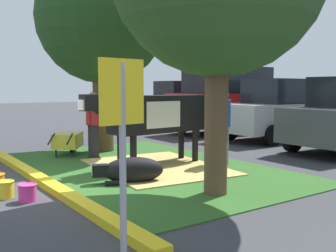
# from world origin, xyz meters

# --- Properties ---
(ground_plane) EXTENTS (80.00, 80.00, 0.00)m
(ground_plane) POSITION_xyz_m (0.00, 0.00, 0.00)
(ground_plane) COLOR #38383D
(grass_island) EXTENTS (6.98, 4.39, 0.02)m
(grass_island) POSITION_xyz_m (-0.45, 2.05, 0.01)
(grass_island) COLOR #2D5B23
(grass_island) RESTS_ON ground
(curb_yellow) EXTENTS (8.18, 0.24, 0.12)m
(curb_yellow) POSITION_xyz_m (-0.45, -0.30, 0.06)
(curb_yellow) COLOR yellow
(curb_yellow) RESTS_ON ground
(hay_bedding) EXTENTS (3.43, 2.72, 0.04)m
(hay_bedding) POSITION_xyz_m (-0.25, 2.18, 0.03)
(hay_bedding) COLOR tan
(hay_bedding) RESTS_ON ground
(shade_tree_left) EXTENTS (3.47, 3.47, 5.31)m
(shade_tree_left) POSITION_xyz_m (-2.99, 2.25, 3.54)
(shade_tree_left) COLOR brown
(shade_tree_left) RESTS_ON ground
(cow_holstein) EXTENTS (0.87, 3.14, 1.61)m
(cow_holstein) POSITION_xyz_m (-0.44, 2.27, 1.15)
(cow_holstein) COLOR black
(cow_holstein) RESTS_ON ground
(calf_lying) EXTENTS (0.86, 1.32, 0.48)m
(calf_lying) POSITION_xyz_m (0.64, 1.05, 0.24)
(calf_lying) COLOR black
(calf_lying) RESTS_ON ground
(person_handler) EXTENTS (0.34, 0.46, 1.63)m
(person_handler) POSITION_xyz_m (-2.09, 1.55, 0.88)
(person_handler) COLOR black
(person_handler) RESTS_ON ground
(person_visitor_near) EXTENTS (0.48, 0.34, 1.71)m
(person_visitor_near) POSITION_xyz_m (0.32, 3.57, 0.92)
(person_visitor_near) COLOR slate
(person_visitor_near) RESTS_ON ground
(wheelbarrow) EXTENTS (1.46, 1.24, 0.63)m
(wheelbarrow) POSITION_xyz_m (-2.88, 1.20, 0.39)
(wheelbarrow) COLOR gold
(wheelbarrow) RESTS_ON ground
(parking_sign) EXTENTS (0.09, 0.44, 1.98)m
(parking_sign) POSITION_xyz_m (3.86, -0.87, 1.40)
(parking_sign) COLOR #99999E
(parking_sign) RESTS_ON ground
(bucket_yellow) EXTENTS (0.29, 0.29, 0.28)m
(bucket_yellow) POSITION_xyz_m (0.34, -1.07, 0.15)
(bucket_yellow) COLOR yellow
(bucket_yellow) RESTS_ON ground
(bucket_pink) EXTENTS (0.29, 0.29, 0.27)m
(bucket_pink) POSITION_xyz_m (0.73, -0.84, 0.14)
(bucket_pink) COLOR #EA3893
(bucket_pink) RESTS_ON ground
(sedan_red) EXTENTS (2.06, 4.42, 2.02)m
(sedan_red) POSITION_xyz_m (-7.30, 8.27, 0.98)
(sedan_red) COLOR red
(sedan_red) RESTS_ON ground
(suv_dark_grey) EXTENTS (2.16, 4.62, 2.52)m
(suv_dark_grey) POSITION_xyz_m (-4.37, 8.16, 1.27)
(suv_dark_grey) COLOR red
(suv_dark_grey) RESTS_ON ground
(sedan_silver) EXTENTS (2.06, 4.42, 2.02)m
(sedan_silver) POSITION_xyz_m (-1.90, 8.24, 0.98)
(sedan_silver) COLOR silver
(sedan_silver) RESTS_ON ground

